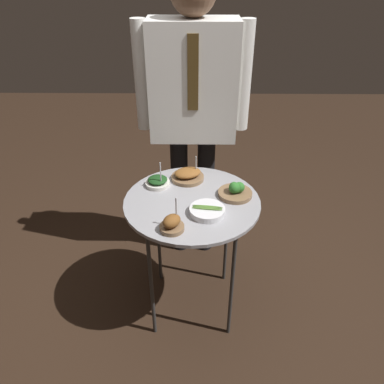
{
  "coord_description": "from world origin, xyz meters",
  "views": [
    {
      "loc": [
        0.02,
        -1.56,
        1.82
      ],
      "look_at": [
        0.0,
        0.0,
        0.81
      ],
      "focal_mm": 35.0,
      "sensor_mm": 36.0,
      "label": 1
    }
  ],
  "objects_px": {
    "bowl_broccoli_far_rim": "(235,190)",
    "waiter_figure": "(193,96)",
    "bowl_roast_front_left": "(172,224)",
    "bowl_roast_front_center": "(188,175)",
    "serving_cart": "(192,209)",
    "bowl_spinach_front_right": "(158,182)",
    "bowl_asparagus_mid_left": "(207,211)"
  },
  "relations": [
    {
      "from": "bowl_spinach_front_right",
      "to": "bowl_asparagus_mid_left",
      "type": "bearing_deg",
      "value": -44.34
    },
    {
      "from": "bowl_asparagus_mid_left",
      "to": "bowl_broccoli_far_rim",
      "type": "relative_size",
      "value": 0.98
    },
    {
      "from": "serving_cart",
      "to": "bowl_broccoli_far_rim",
      "type": "xyz_separation_m",
      "value": [
        0.22,
        0.05,
        0.09
      ]
    },
    {
      "from": "bowl_spinach_front_right",
      "to": "waiter_figure",
      "type": "relative_size",
      "value": 0.09
    },
    {
      "from": "bowl_broccoli_far_rim",
      "to": "bowl_spinach_front_right",
      "type": "distance_m",
      "value": 0.42
    },
    {
      "from": "serving_cart",
      "to": "waiter_figure",
      "type": "distance_m",
      "value": 0.67
    },
    {
      "from": "serving_cart",
      "to": "bowl_spinach_front_right",
      "type": "relative_size",
      "value": 4.96
    },
    {
      "from": "bowl_roast_front_left",
      "to": "bowl_broccoli_far_rim",
      "type": "height_order",
      "value": "bowl_roast_front_left"
    },
    {
      "from": "serving_cart",
      "to": "bowl_asparagus_mid_left",
      "type": "distance_m",
      "value": 0.15
    },
    {
      "from": "serving_cart",
      "to": "bowl_roast_front_left",
      "type": "distance_m",
      "value": 0.27
    },
    {
      "from": "bowl_roast_front_center",
      "to": "waiter_figure",
      "type": "height_order",
      "value": "waiter_figure"
    },
    {
      "from": "serving_cart",
      "to": "bowl_roast_front_left",
      "type": "bearing_deg",
      "value": -110.39
    },
    {
      "from": "bowl_asparagus_mid_left",
      "to": "bowl_roast_front_left",
      "type": "distance_m",
      "value": 0.2
    },
    {
      "from": "bowl_broccoli_far_rim",
      "to": "bowl_roast_front_center",
      "type": "height_order",
      "value": "bowl_roast_front_center"
    },
    {
      "from": "bowl_roast_front_left",
      "to": "bowl_roast_front_center",
      "type": "height_order",
      "value": "bowl_roast_front_left"
    },
    {
      "from": "bowl_roast_front_center",
      "to": "bowl_spinach_front_right",
      "type": "xyz_separation_m",
      "value": [
        -0.16,
        -0.07,
        -0.0
      ]
    },
    {
      "from": "serving_cart",
      "to": "bowl_broccoli_far_rim",
      "type": "height_order",
      "value": "bowl_broccoli_far_rim"
    },
    {
      "from": "serving_cart",
      "to": "bowl_asparagus_mid_left",
      "type": "xyz_separation_m",
      "value": [
        0.07,
        -0.11,
        0.07
      ]
    },
    {
      "from": "bowl_asparagus_mid_left",
      "to": "bowl_roast_front_center",
      "type": "distance_m",
      "value": 0.34
    },
    {
      "from": "serving_cart",
      "to": "bowl_roast_front_center",
      "type": "xyz_separation_m",
      "value": [
        -0.03,
        0.21,
        0.08
      ]
    },
    {
      "from": "serving_cart",
      "to": "bowl_broccoli_far_rim",
      "type": "relative_size",
      "value": 4.34
    },
    {
      "from": "bowl_roast_front_left",
      "to": "waiter_figure",
      "type": "distance_m",
      "value": 0.84
    },
    {
      "from": "serving_cart",
      "to": "waiter_figure",
      "type": "relative_size",
      "value": 0.43
    },
    {
      "from": "bowl_roast_front_center",
      "to": "waiter_figure",
      "type": "distance_m",
      "value": 0.46
    },
    {
      "from": "bowl_broccoli_far_rim",
      "to": "waiter_figure",
      "type": "height_order",
      "value": "waiter_figure"
    },
    {
      "from": "bowl_roast_front_left",
      "to": "bowl_roast_front_center",
      "type": "bearing_deg",
      "value": 82.12
    },
    {
      "from": "bowl_spinach_front_right",
      "to": "waiter_figure",
      "type": "height_order",
      "value": "waiter_figure"
    },
    {
      "from": "serving_cart",
      "to": "bowl_spinach_front_right",
      "type": "xyz_separation_m",
      "value": [
        -0.19,
        0.14,
        0.08
      ]
    },
    {
      "from": "bowl_spinach_front_right",
      "to": "serving_cart",
      "type": "bearing_deg",
      "value": -37.55
    },
    {
      "from": "bowl_roast_front_left",
      "to": "waiter_figure",
      "type": "bearing_deg",
      "value": 83.64
    },
    {
      "from": "bowl_broccoli_far_rim",
      "to": "waiter_figure",
      "type": "bearing_deg",
      "value": 114.86
    },
    {
      "from": "bowl_asparagus_mid_left",
      "to": "waiter_figure",
      "type": "distance_m",
      "value": 0.73
    }
  ]
}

